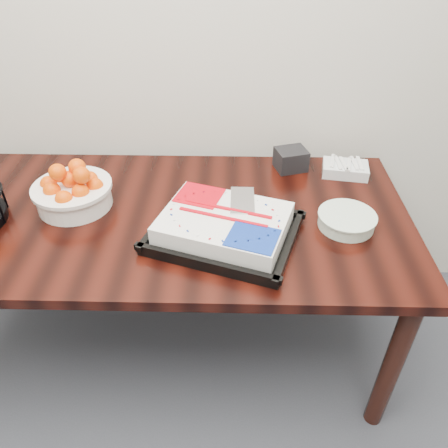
{
  "coord_description": "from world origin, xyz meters",
  "views": [
    {
      "loc": [
        0.24,
        0.67,
        1.71
      ],
      "look_at": [
        0.21,
        1.83,
        0.83
      ],
      "focal_mm": 35.0,
      "sensor_mm": 36.0,
      "label": 1
    }
  ],
  "objects_px": {
    "cake_tray": "(224,227)",
    "table": "(171,231)",
    "tangerine_bowl": "(72,188)",
    "plate_stack": "(346,220)",
    "napkin_box": "(291,159)"
  },
  "relations": [
    {
      "from": "cake_tray",
      "to": "table",
      "type": "bearing_deg",
      "value": 146.59
    },
    {
      "from": "tangerine_bowl",
      "to": "plate_stack",
      "type": "height_order",
      "value": "tangerine_bowl"
    },
    {
      "from": "tangerine_bowl",
      "to": "napkin_box",
      "type": "bearing_deg",
      "value": 19.6
    },
    {
      "from": "plate_stack",
      "to": "table",
      "type": "bearing_deg",
      "value": 174.28
    },
    {
      "from": "tangerine_bowl",
      "to": "cake_tray",
      "type": "bearing_deg",
      "value": -17.37
    },
    {
      "from": "plate_stack",
      "to": "tangerine_bowl",
      "type": "bearing_deg",
      "value": 173.97
    },
    {
      "from": "cake_tray",
      "to": "napkin_box",
      "type": "bearing_deg",
      "value": 60.23
    },
    {
      "from": "table",
      "to": "napkin_box",
      "type": "height_order",
      "value": "napkin_box"
    },
    {
      "from": "table",
      "to": "cake_tray",
      "type": "distance_m",
      "value": 0.28
    },
    {
      "from": "table",
      "to": "napkin_box",
      "type": "bearing_deg",
      "value": 35.49
    },
    {
      "from": "plate_stack",
      "to": "napkin_box",
      "type": "relative_size",
      "value": 1.65
    },
    {
      "from": "cake_tray",
      "to": "tangerine_bowl",
      "type": "bearing_deg",
      "value": 162.63
    },
    {
      "from": "table",
      "to": "tangerine_bowl",
      "type": "height_order",
      "value": "tangerine_bowl"
    },
    {
      "from": "cake_tray",
      "to": "plate_stack",
      "type": "height_order",
      "value": "cake_tray"
    },
    {
      "from": "tangerine_bowl",
      "to": "plate_stack",
      "type": "bearing_deg",
      "value": -6.03
    }
  ]
}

